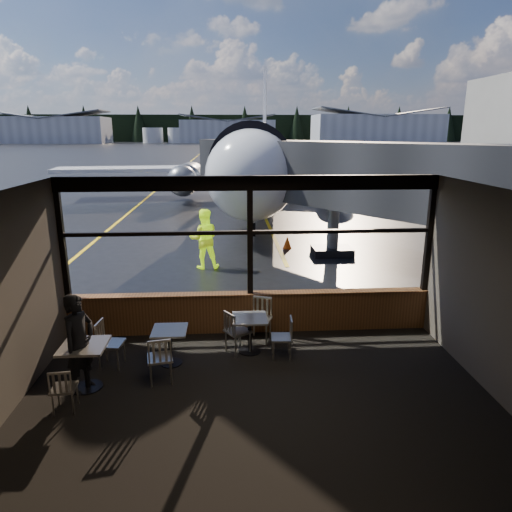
{
  "coord_description": "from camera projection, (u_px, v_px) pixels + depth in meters",
  "views": [
    {
      "loc": [
        -0.47,
        -9.53,
        4.38
      ],
      "look_at": [
        0.19,
        1.0,
        1.5
      ],
      "focal_mm": 32.0,
      "sensor_mm": 36.0,
      "label": 1
    }
  ],
  "objects": [
    {
      "name": "mullion_centre",
      "position": [
        250.0,
        237.0,
        9.78
      ],
      "size": [
        0.12,
        0.12,
        2.6
      ],
      "primitive_type": "cube",
      "color": "black",
      "rests_on": "ground"
    },
    {
      "name": "wall_right",
      "position": [
        510.0,
        303.0,
        7.25
      ],
      "size": [
        0.04,
        6.0,
        3.5
      ],
      "primitive_type": "cube",
      "color": "#49423A",
      "rests_on": "ground"
    },
    {
      "name": "cone_nose",
      "position": [
        287.0,
        242.0,
        17.67
      ],
      "size": [
        0.34,
        0.34,
        0.48
      ],
      "primitive_type": "cone",
      "color": "#F74A07",
      "rests_on": "ground_plane"
    },
    {
      "name": "ceiling",
      "position": [
        260.0,
        195.0,
        6.55
      ],
      "size": [
        8.0,
        6.0,
        0.04
      ],
      "primitive_type": "cube",
      "color": "#38332D",
      "rests_on": "ground"
    },
    {
      "name": "carpet_floor",
      "position": [
        260.0,
        408.0,
        7.47
      ],
      "size": [
        8.0,
        6.0,
        0.01
      ],
      "primitive_type": "cube",
      "color": "black",
      "rests_on": "ground"
    },
    {
      "name": "chair_near_e",
      "position": [
        282.0,
        338.0,
        9.04
      ],
      "size": [
        0.49,
        0.49,
        0.86
      ],
      "primitive_type": null,
      "rotation": [
        0.0,
        0.0,
        1.52
      ],
      "color": "#BAB5A8",
      "rests_on": "carpet_floor"
    },
    {
      "name": "jet_bridge",
      "position": [
        349.0,
        197.0,
        15.27
      ],
      "size": [
        8.56,
        10.47,
        4.57
      ],
      "primitive_type": null,
      "color": "#2B2B2D",
      "rests_on": "ground_plane"
    },
    {
      "name": "chair_near_n",
      "position": [
        260.0,
        320.0,
        9.76
      ],
      "size": [
        0.66,
        0.66,
        0.96
      ],
      "primitive_type": null,
      "rotation": [
        0.0,
        0.0,
        2.82
      ],
      "color": "beige",
      "rests_on": "carpet_floor"
    },
    {
      "name": "cafe_table_left",
      "position": [
        86.0,
        367.0,
        7.95
      ],
      "size": [
        0.76,
        0.76,
        0.84
      ],
      "primitive_type": null,
      "color": "#9F9992",
      "rests_on": "carpet_floor"
    },
    {
      "name": "chair_near_w",
      "position": [
        238.0,
        332.0,
        9.26
      ],
      "size": [
        0.69,
        0.69,
        0.92
      ],
      "primitive_type": null,
      "rotation": [
        0.0,
        0.0,
        -0.98
      ],
      "color": "#AAA59A",
      "rests_on": "carpet_floor"
    },
    {
      "name": "hangar_right",
      "position": [
        376.0,
        128.0,
        183.79
      ],
      "size": [
        50.0,
        20.0,
        12.0
      ],
      "primitive_type": null,
      "color": "silver",
      "rests_on": "ground_plane"
    },
    {
      "name": "chair_mid_s",
      "position": [
        160.0,
        358.0,
        8.17
      ],
      "size": [
        0.58,
        0.58,
        0.91
      ],
      "primitive_type": null,
      "rotation": [
        0.0,
        0.0,
        0.19
      ],
      "color": "beige",
      "rests_on": "carpet_floor"
    },
    {
      "name": "window_transom",
      "position": [
        250.0,
        232.0,
        9.76
      ],
      "size": [
        8.0,
        0.1,
        0.08
      ],
      "primitive_type": "cube",
      "color": "black",
      "rests_on": "ground"
    },
    {
      "name": "passenger",
      "position": [
        80.0,
        343.0,
        7.79
      ],
      "size": [
        0.66,
        0.76,
        1.77
      ],
      "primitive_type": "imported",
      "rotation": [
        0.0,
        0.0,
        1.12
      ],
      "color": "black",
      "rests_on": "carpet_floor"
    },
    {
      "name": "airliner",
      "position": [
        261.0,
        121.0,
        29.26
      ],
      "size": [
        30.86,
        35.81,
        10.15
      ],
      "primitive_type": null,
      "rotation": [
        0.0,
        0.0,
        -0.1
      ],
      "color": "silver",
      "rests_on": "ground_plane"
    },
    {
      "name": "chair_mid_w",
      "position": [
        111.0,
        344.0,
        8.7
      ],
      "size": [
        0.57,
        0.57,
        0.93
      ],
      "primitive_type": null,
      "rotation": [
        0.0,
        0.0,
        -1.7
      ],
      "color": "#B8B2A6",
      "rests_on": "carpet_floor"
    },
    {
      "name": "hangar_mid",
      "position": [
        228.0,
        130.0,
        187.18
      ],
      "size": [
        38.0,
        15.0,
        10.0
      ],
      "primitive_type": null,
      "color": "silver",
      "rests_on": "ground_plane"
    },
    {
      "name": "mullion_left",
      "position": [
        62.0,
        240.0,
        9.54
      ],
      "size": [
        0.12,
        0.12,
        2.6
      ],
      "primitive_type": "cube",
      "color": "black",
      "rests_on": "ground"
    },
    {
      "name": "ground_plane",
      "position": [
        228.0,
        148.0,
        125.91
      ],
      "size": [
        520.0,
        520.0,
        0.0
      ],
      "primitive_type": "plane",
      "color": "black",
      "rests_on": "ground"
    },
    {
      "name": "window_header",
      "position": [
        250.0,
        183.0,
        9.48
      ],
      "size": [
        8.0,
        0.18,
        0.3
      ],
      "primitive_type": "cube",
      "color": "black",
      "rests_on": "ground"
    },
    {
      "name": "treeline",
      "position": [
        227.0,
        128.0,
        210.99
      ],
      "size": [
        360.0,
        3.0,
        12.0
      ],
      "primitive_type": "cube",
      "color": "black",
      "rests_on": "ground_plane"
    },
    {
      "name": "fuel_tank_b",
      "position": [
        178.0,
        135.0,
        183.61
      ],
      "size": [
        8.0,
        8.0,
        6.0
      ],
      "primitive_type": "cylinder",
      "color": "silver",
      "rests_on": "ground_plane"
    },
    {
      "name": "fuel_tank_a",
      "position": [
        153.0,
        135.0,
        183.01
      ],
      "size": [
        8.0,
        8.0,
        6.0
      ],
      "primitive_type": "cylinder",
      "color": "silver",
      "rests_on": "ground_plane"
    },
    {
      "name": "hangar_left",
      "position": [
        48.0,
        129.0,
        178.01
      ],
      "size": [
        45.0,
        18.0,
        11.0
      ],
      "primitive_type": null,
      "color": "silver",
      "rests_on": "ground_plane"
    },
    {
      "name": "cafe_table_near",
      "position": [
        250.0,
        335.0,
        9.3
      ],
      "size": [
        0.69,
        0.69,
        0.76
      ],
      "primitive_type": null,
      "color": "gray",
      "rests_on": "carpet_floor"
    },
    {
      "name": "mullion_right",
      "position": [
        429.0,
        234.0,
        10.02
      ],
      "size": [
        0.12,
        0.12,
        2.6
      ],
      "primitive_type": "cube",
      "color": "black",
      "rests_on": "ground"
    },
    {
      "name": "window_sill",
      "position": [
        250.0,
        313.0,
        10.24
      ],
      "size": [
        8.0,
        0.28,
        0.9
      ],
      "primitive_type": "cube",
      "color": "#59341B",
      "rests_on": "ground"
    },
    {
      "name": "wall_back",
      "position": [
        283.0,
        433.0,
        4.12
      ],
      "size": [
        8.0,
        0.04,
        3.5
      ],
      "primitive_type": "cube",
      "color": "#49423A",
      "rests_on": "ground"
    },
    {
      "name": "chair_left_s",
      "position": [
        64.0,
        388.0,
        7.32
      ],
      "size": [
        0.47,
        0.47,
        0.79
      ],
      "primitive_type": null,
      "rotation": [
        0.0,
        0.0,
        0.09
      ],
      "color": "#B4AFA3",
      "rests_on": "carpet_floor"
    },
    {
      "name": "cafe_table_mid",
      "position": [
        170.0,
        347.0,
        8.82
      ],
      "size": [
        0.66,
        0.66,
        0.72
      ],
      "primitive_type": null,
      "color": "#A19D94",
      "rests_on": "carpet_floor"
    },
    {
      "name": "ground_crew",
      "position": [
        204.0,
        239.0,
        14.96
      ],
      "size": [
        1.01,
        0.82,
        1.97
      ],
      "primitive_type": "imported",
      "rotation": [
        0.0,
        0.0,
        3.22
      ],
      "color": "#BFF219",
      "rests_on": "ground_plane"
    },
    {
      "name": "fuel_tank_c",
      "position": [
        203.0,
        135.0,
        184.21
      ],
      "size": [
        8.0,
        8.0,
        6.0
      ],
      "primitive_type": "cylinder",
      "color": "silver",
      "rests_on": "ground_plane"
    }
  ]
}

